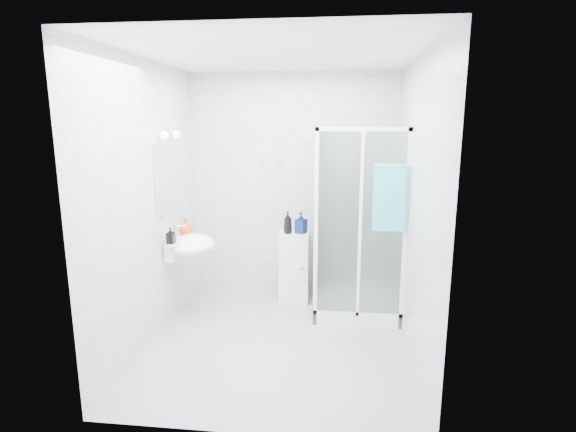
# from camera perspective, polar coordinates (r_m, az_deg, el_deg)

# --- Properties ---
(room) EXTENTS (2.40, 2.60, 2.60)m
(room) POSITION_cam_1_polar(r_m,az_deg,el_deg) (4.00, -1.28, 1.10)
(room) COLOR white
(room) RESTS_ON ground
(shower_enclosure) EXTENTS (0.90, 0.95, 2.00)m
(shower_enclosure) POSITION_cam_1_polar(r_m,az_deg,el_deg) (4.92, 7.79, -7.20)
(shower_enclosure) COLOR white
(shower_enclosure) RESTS_ON ground
(wall_basin) EXTENTS (0.46, 0.56, 0.35)m
(wall_basin) POSITION_cam_1_polar(r_m,az_deg,el_deg) (4.76, -12.36, -3.63)
(wall_basin) COLOR white
(wall_basin) RESTS_ON ground
(mirror) EXTENTS (0.02, 0.60, 0.70)m
(mirror) POSITION_cam_1_polar(r_m,az_deg,el_deg) (4.70, -15.05, 4.78)
(mirror) COLOR white
(mirror) RESTS_ON room
(vanity_lights) EXTENTS (0.10, 0.40, 0.08)m
(vanity_lights) POSITION_cam_1_polar(r_m,az_deg,el_deg) (4.65, -14.75, 9.93)
(vanity_lights) COLOR silver
(vanity_lights) RESTS_ON room
(wall_hooks) EXTENTS (0.23, 0.06, 0.03)m
(wall_hooks) POSITION_cam_1_polar(r_m,az_deg,el_deg) (5.22, -2.16, 7.18)
(wall_hooks) COLOR silver
(wall_hooks) RESTS_ON room
(storage_cabinet) EXTENTS (0.34, 0.36, 0.81)m
(storage_cabinet) POSITION_cam_1_polar(r_m,az_deg,el_deg) (5.22, 0.80, -6.46)
(storage_cabinet) COLOR white
(storage_cabinet) RESTS_ON ground
(hand_towel) EXTENTS (0.30, 0.04, 0.64)m
(hand_towel) POSITION_cam_1_polar(r_m,az_deg,el_deg) (4.33, 12.74, 2.46)
(hand_towel) COLOR #34BBC6
(hand_towel) RESTS_ON shower_enclosure
(shampoo_bottle_a) EXTENTS (0.12, 0.13, 0.25)m
(shampoo_bottle_a) POSITION_cam_1_polar(r_m,az_deg,el_deg) (5.05, -0.03, -0.84)
(shampoo_bottle_a) COLOR black
(shampoo_bottle_a) RESTS_ON storage_cabinet
(shampoo_bottle_b) EXTENTS (0.14, 0.15, 0.24)m
(shampoo_bottle_b) POSITION_cam_1_polar(r_m,az_deg,el_deg) (5.07, 1.67, -0.86)
(shampoo_bottle_b) COLOR #0B1947
(shampoo_bottle_b) RESTS_ON storage_cabinet
(soap_dispenser_orange) EXTENTS (0.16, 0.16, 0.18)m
(soap_dispenser_orange) POSITION_cam_1_polar(r_m,az_deg,el_deg) (4.89, -12.86, -1.33)
(soap_dispenser_orange) COLOR red
(soap_dispenser_orange) RESTS_ON wall_basin
(soap_dispenser_black) EXTENTS (0.08, 0.08, 0.16)m
(soap_dispenser_black) POSITION_cam_1_polar(r_m,az_deg,el_deg) (4.60, -14.66, -2.41)
(soap_dispenser_black) COLOR black
(soap_dispenser_black) RESTS_ON wall_basin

